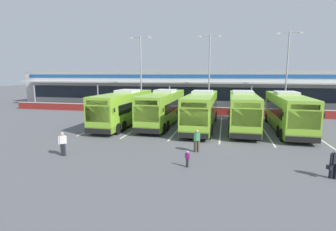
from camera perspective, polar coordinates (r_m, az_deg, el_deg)
name	(u,v)px	position (r m, az deg, el deg)	size (l,w,h in m)	color
ground_plane	(194,141)	(21.59, 5.69, -5.69)	(200.00, 200.00, 0.00)	#56565B
terminal_building	(212,88)	(47.77, 9.62, 6.00)	(70.00, 13.00, 6.00)	#B7B7B2
red_barrier_wall	(206,111)	(35.66, 8.49, 1.04)	(60.00, 0.40, 1.10)	maroon
coach_bus_leftmost	(124,108)	(28.71, -9.59, 1.55)	(3.00, 12.18, 3.78)	#8CC633
coach_bus_left_centre	(163,108)	(28.43, -1.08, 1.61)	(3.00, 12.18, 3.78)	#8CC633
coach_bus_centre	(201,111)	(26.87, 7.38, 1.09)	(3.00, 12.18, 3.78)	#8CC633
coach_bus_right_centre	(243,111)	(27.52, 16.15, 1.00)	(3.00, 12.18, 3.78)	#8CC633
coach_bus_rightmost	(287,112)	(27.95, 24.79, 0.63)	(3.00, 12.18, 3.78)	#8CC633
bay_stripe_far_west	(108,123)	(30.19, -13.07, -1.61)	(0.14, 13.00, 0.01)	silver
bay_stripe_west	(143,124)	(28.65, -5.46, -1.99)	(0.14, 13.00, 0.01)	silver
bay_stripe_mid_west	(181,126)	(27.66, 2.85, -2.36)	(0.14, 13.00, 0.01)	silver
bay_stripe_centre	(221,128)	(27.30, 11.59, -2.69)	(0.14, 13.00, 0.01)	silver
bay_stripe_mid_east	(264,130)	(27.57, 20.36, -2.96)	(0.14, 13.00, 0.01)	silver
bay_stripe_east	(309,132)	(28.47, 28.76, -3.16)	(0.14, 13.00, 0.01)	silver
pedestrian_with_handbag	(334,163)	(16.41, 32.80, -8.82)	(0.65, 0.43, 1.62)	black
pedestrian_in_dark_coat	(197,140)	(18.53, 6.39, -5.40)	(0.42, 0.47, 1.62)	#4C4238
pedestrian_child	(187,158)	(15.65, 4.32, -9.39)	(0.33, 0.25, 1.00)	#33333D
pedestrian_near_bin	(63,143)	(19.02, -22.24, -5.66)	(0.47, 0.42, 1.62)	black
lamp_post_west	(141,69)	(39.28, -6.02, 10.22)	(3.24, 0.28, 11.00)	#9E9EA3
lamp_post_centre	(209,69)	(38.13, 9.11, 10.19)	(3.24, 0.28, 11.00)	#9E9EA3
lamp_post_east	(287,68)	(38.19, 24.80, 9.47)	(3.24, 0.28, 11.00)	#9E9EA3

